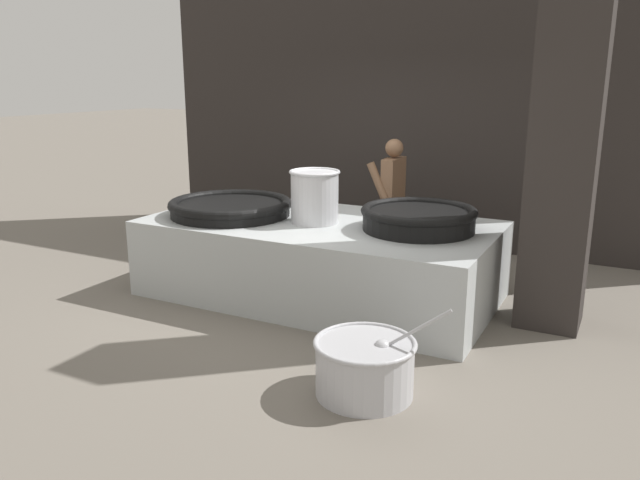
{
  "coord_description": "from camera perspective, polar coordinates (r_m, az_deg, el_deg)",
  "views": [
    {
      "loc": [
        2.81,
        -5.43,
        2.18
      ],
      "look_at": [
        0.0,
        0.0,
        0.58
      ],
      "focal_mm": 35.0,
      "sensor_mm": 36.0,
      "label": 1
    }
  ],
  "objects": [
    {
      "name": "cook",
      "position": [
        7.35,
        6.61,
        3.82
      ],
      "size": [
        0.35,
        0.54,
        1.5
      ],
      "rotation": [
        0.0,
        0.0,
        3.15
      ],
      "color": "brown",
      "rests_on": "ground_plane"
    },
    {
      "name": "ground_plane",
      "position": [
        6.49,
        -0.0,
        -4.98
      ],
      "size": [
        60.0,
        60.0,
        0.0
      ],
      "primitive_type": "plane",
      "color": "slate"
    },
    {
      "name": "prep_bowl_vegetables",
      "position": [
        4.48,
        4.12,
        -11.3
      ],
      "size": [
        0.93,
        0.73,
        0.69
      ],
      "color": "#B7B7BC",
      "rests_on": "ground_plane"
    },
    {
      "name": "support_pillar",
      "position": [
        5.74,
        21.9,
        12.4
      ],
      "size": [
        0.55,
        0.55,
        4.12
      ],
      "primitive_type": "cube",
      "color": "#2D2826",
      "rests_on": "ground_plane"
    },
    {
      "name": "giant_wok_far",
      "position": [
        5.96,
        9.01,
        2.04
      ],
      "size": [
        1.1,
        1.1,
        0.23
      ],
      "color": "black",
      "rests_on": "hearth_platform"
    },
    {
      "name": "back_wall",
      "position": [
        8.48,
        8.24,
        13.67
      ],
      "size": [
        7.28,
        0.24,
        4.12
      ],
      "primitive_type": "cube",
      "color": "#2D2826",
      "rests_on": "ground_plane"
    },
    {
      "name": "giant_wok_near",
      "position": [
        6.61,
        -8.19,
        3.02
      ],
      "size": [
        1.29,
        1.29,
        0.17
      ],
      "color": "black",
      "rests_on": "hearth_platform"
    },
    {
      "name": "hearth_platform",
      "position": [
        6.37,
        -0.0,
        -1.69
      ],
      "size": [
        3.47,
        1.81,
        0.78
      ],
      "color": "#B2B7B7",
      "rests_on": "ground_plane"
    },
    {
      "name": "stock_pot",
      "position": [
        6.17,
        -0.49,
        4.07
      ],
      "size": [
        0.5,
        0.5,
        0.52
      ],
      "color": "silver",
      "rests_on": "hearth_platform"
    }
  ]
}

